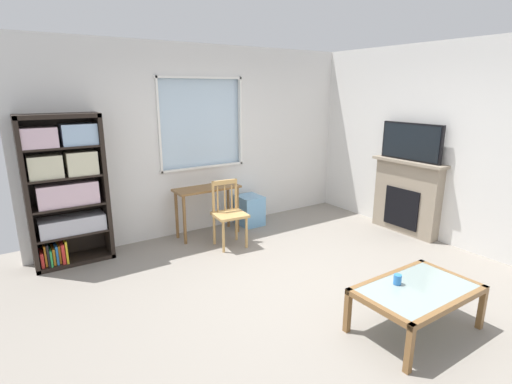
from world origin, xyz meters
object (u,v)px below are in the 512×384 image
Objects in this scene: fireplace at (406,197)px; sippy_cup at (398,279)px; bookshelf at (65,186)px; desk_under_window at (207,196)px; wooden_chair at (229,213)px; coffee_table at (417,293)px; plastic_drawer_unit at (250,210)px; tv at (411,142)px.

fireplace is 2.61m from sippy_cup.
desk_under_window is (1.82, -0.11, -0.39)m from bookshelf.
coffee_table is (0.41, -2.63, -0.10)m from wooden_chair.
wooden_chair is 0.92m from plastic_drawer_unit.
fireplace is at bearing 0.00° from tv.
fireplace is 1.04× the size of coffee_table.
plastic_drawer_unit is 5.20× the size of sippy_cup.
plastic_drawer_unit reaches higher than coffee_table.
wooden_chair is at bearing -140.95° from plastic_drawer_unit.
sippy_cup reaches higher than coffee_table.
fireplace is 2.62m from coffee_table.
bookshelf reaches higher than wooden_chair.
coffee_table is (-2.05, -1.63, -0.19)m from fireplace.
desk_under_window is 1.06× the size of wooden_chair.
desk_under_window reaches higher than coffee_table.
coffee_table is at bearing -95.14° from plastic_drawer_unit.
bookshelf is 1.62× the size of fireplace.
tv reaches higher than coffee_table.
desk_under_window is at bearing 98.58° from coffee_table.
wooden_chair reaches higher than desk_under_window.
bookshelf is 1.92× the size of desk_under_window.
sippy_cup is at bearing -145.14° from tv.
desk_under_window is 0.53m from wooden_chair.
fireplace is 0.81m from tv.
plastic_drawer_unit is (2.58, -0.06, -0.74)m from bookshelf.
wooden_chair is at bearing 97.13° from sippy_cup.
sippy_cup is (-2.15, -1.48, -0.09)m from fireplace.
bookshelf is at bearing 176.66° from desk_under_window.
desk_under_window is 0.87× the size of coffee_table.
fireplace reaches higher than sippy_cup.
plastic_drawer_unit is 3.08m from sippy_cup.
bookshelf reaches higher than coffee_table.
wooden_chair reaches higher than coffee_table.
fireplace is at bearing -22.15° from wooden_chair.
wooden_chair is at bearing 98.84° from coffee_table.
tv is at bearing -31.15° from desk_under_window.
fireplace is (2.52, -1.51, -0.04)m from desk_under_window.
sippy_cup is (0.31, -2.48, -0.00)m from wooden_chair.
desk_under_window is 2.94m from fireplace.
coffee_table is 0.20m from sippy_cup.
bookshelf is 3.90× the size of plastic_drawer_unit.
sippy_cup is (-0.38, -3.05, 0.23)m from plastic_drawer_unit.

